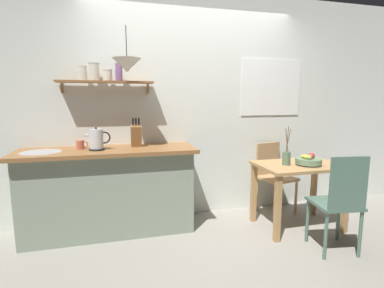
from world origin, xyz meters
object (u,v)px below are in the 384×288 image
(fruit_bowl, at_px, (308,161))
(coffee_mug_by_sink, at_px, (80,145))
(dining_chair_near, at_px, (340,200))
(dining_chair_far, at_px, (273,173))
(electric_kettle, at_px, (97,140))
(pendant_lamp, at_px, (127,65))
(dining_table, at_px, (299,176))
(twig_vase, at_px, (286,158))
(knife_block, at_px, (136,135))

(fruit_bowl, bearing_deg, coffee_mug_by_sink, 168.06)
(dining_chair_near, xyz_separation_m, coffee_mug_by_sink, (-2.33, 1.05, 0.45))
(dining_chair_far, height_order, fruit_bowl, dining_chair_far)
(fruit_bowl, relative_size, coffee_mug_by_sink, 2.31)
(electric_kettle, xyz_separation_m, pendant_lamp, (0.32, -0.07, 0.74))
(dining_table, distance_m, fruit_bowl, 0.20)
(twig_vase, bearing_deg, pendant_lamp, 170.67)
(fruit_bowl, distance_m, electric_kettle, 2.27)
(dining_chair_near, relative_size, pendant_lamp, 2.15)
(dining_chair_near, xyz_separation_m, dining_chair_far, (-0.04, 1.11, -0.02))
(twig_vase, bearing_deg, dining_chair_far, 74.32)
(twig_vase, xyz_separation_m, coffee_mug_by_sink, (-2.15, 0.44, 0.16))
(electric_kettle, distance_m, knife_block, 0.42)
(knife_block, relative_size, pendant_lamp, 0.72)
(pendant_lamp, bearing_deg, fruit_bowl, -10.18)
(electric_kettle, height_order, knife_block, knife_block)
(electric_kettle, xyz_separation_m, knife_block, (0.40, 0.12, 0.02))
(fruit_bowl, bearing_deg, knife_block, 163.76)
(dining_table, bearing_deg, dining_chair_far, 93.40)
(dining_chair_far, bearing_deg, fruit_bowl, -80.59)
(electric_kettle, bearing_deg, coffee_mug_by_sink, 150.01)
(twig_vase, distance_m, pendant_lamp, 1.94)
(dining_chair_far, height_order, twig_vase, twig_vase)
(dining_chair_near, height_order, electric_kettle, electric_kettle)
(dining_chair_far, distance_m, twig_vase, 0.60)
(dining_chair_far, distance_m, electric_kettle, 2.19)
(dining_chair_far, bearing_deg, electric_kettle, -175.77)
(dining_table, relative_size, dining_chair_far, 1.05)
(fruit_bowl, xyz_separation_m, pendant_lamp, (-1.89, 0.34, 1.00))
(fruit_bowl, relative_size, knife_block, 0.87)
(dining_table, relative_size, twig_vase, 2.16)
(coffee_mug_by_sink, bearing_deg, pendant_lamp, -18.46)
(dining_table, bearing_deg, twig_vase, 179.53)
(dining_chair_near, height_order, coffee_mug_by_sink, coffee_mug_by_sink)
(dining_chair_far, relative_size, pendant_lamp, 2.00)
(dining_chair_near, xyz_separation_m, fruit_bowl, (0.05, 0.55, 0.25))
(dining_table, distance_m, dining_chair_far, 0.51)
(dining_chair_far, relative_size, electric_kettle, 3.61)
(dining_chair_far, xyz_separation_m, twig_vase, (-0.14, -0.50, 0.31))
(dining_chair_near, bearing_deg, dining_chair_far, 92.09)
(dining_chair_far, bearing_deg, dining_chair_near, -87.91)
(dining_chair_far, bearing_deg, dining_table, -86.60)
(dining_chair_near, distance_m, coffee_mug_by_sink, 2.60)
(fruit_bowl, distance_m, knife_block, 1.91)
(knife_block, bearing_deg, coffee_mug_by_sink, -177.74)
(fruit_bowl, bearing_deg, dining_chair_near, -95.48)
(dining_table, xyz_separation_m, knife_block, (-1.75, 0.46, 0.45))
(electric_kettle, bearing_deg, dining_table, -8.99)
(dining_table, xyz_separation_m, electric_kettle, (-2.15, 0.34, 0.44))
(twig_vase, height_order, electric_kettle, electric_kettle)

